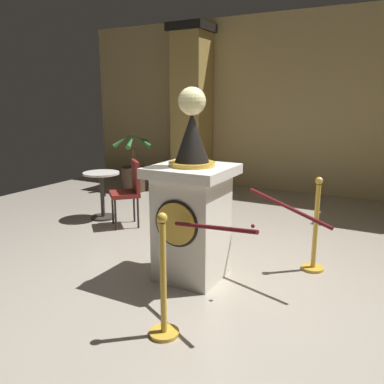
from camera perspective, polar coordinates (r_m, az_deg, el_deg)
The scene contains 10 objects.
ground_plane at distance 4.33m, azimuth 3.24°, elevation -11.72°, with size 10.17×10.17×0.00m, color #9E9384.
back_wall at distance 8.06m, azimuth 16.89°, elevation 11.83°, with size 10.17×0.16×3.41m, color tan.
pedestal_clock at distance 4.03m, azimuth -0.03°, elevation -2.26°, with size 0.77×0.77×1.93m.
stanchion_near at distance 3.19m, azimuth -4.10°, elevation -14.37°, with size 0.24×0.24×1.01m.
stanchion_far at distance 4.51m, azimuth 17.16°, elevation -6.33°, with size 0.24×0.24×1.03m.
velvet_rope at distance 3.63m, azimuth 8.75°, elevation -3.50°, with size 1.32×1.33×0.22m.
column_left at distance 8.46m, azimuth -0.04°, elevation 11.88°, with size 0.79×0.79×3.28m.
potted_palm_left at distance 8.12m, azimuth -8.32°, elevation 2.68°, with size 0.75×0.79×1.19m.
cafe_table at distance 6.29m, azimuth -12.76°, elevation 0.40°, with size 0.55×0.55×0.73m.
cafe_chair_red at distance 5.82m, azimuth -8.93°, elevation 0.65°, with size 0.57×0.57×0.96m.
Camera 1 is at (1.65, -3.56, 1.82)m, focal length 37.29 mm.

